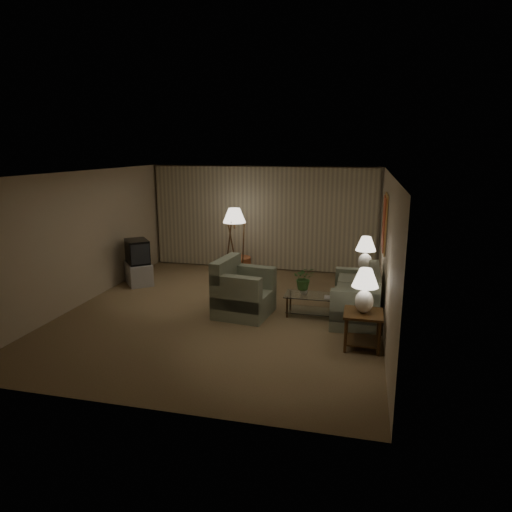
{
  "coord_description": "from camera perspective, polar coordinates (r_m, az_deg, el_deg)",
  "views": [
    {
      "loc": [
        2.57,
        -8.1,
        3.15
      ],
      "look_at": [
        0.5,
        0.6,
        1.02
      ],
      "focal_mm": 32.0,
      "sensor_mm": 36.0,
      "label": 1
    }
  ],
  "objects": [
    {
      "name": "ground",
      "position": [
        9.06,
        -3.99,
        -6.98
      ],
      "size": [
        7.0,
        7.0,
        0.0
      ],
      "primitive_type": "plane",
      "color": "olive",
      "rests_on": "ground"
    },
    {
      "name": "room_shell",
      "position": [
        10.03,
        -1.45,
        5.37
      ],
      "size": [
        6.04,
        7.02,
        2.72
      ],
      "color": "#C0AF93",
      "rests_on": "ground"
    },
    {
      "name": "sofa",
      "position": [
        8.84,
        12.3,
        -5.22
      ],
      "size": [
        1.69,
        0.85,
        0.75
      ],
      "rotation": [
        0.0,
        0.0,
        -1.57
      ],
      "color": "gray",
      "rests_on": "ground"
    },
    {
      "name": "armchair",
      "position": [
        8.77,
        -1.5,
        -4.66
      ],
      "size": [
        1.27,
        1.23,
        0.86
      ],
      "rotation": [
        0.0,
        0.0,
        1.45
      ],
      "color": "gray",
      "rests_on": "ground"
    },
    {
      "name": "side_table_near",
      "position": [
        7.55,
        13.21,
        -8.16
      ],
      "size": [
        0.61,
        0.61,
        0.6
      ],
      "color": "#361E0E",
      "rests_on": "ground"
    },
    {
      "name": "side_table_far",
      "position": [
        10.03,
        13.34,
        -2.92
      ],
      "size": [
        0.47,
        0.4,
        0.6
      ],
      "color": "#361E0E",
      "rests_on": "ground"
    },
    {
      "name": "table_lamp_near",
      "position": [
        7.35,
        13.46,
        -3.76
      ],
      "size": [
        0.42,
        0.42,
        0.72
      ],
      "color": "white",
      "rests_on": "side_table_near"
    },
    {
      "name": "table_lamp_far",
      "position": [
        9.87,
        13.54,
        0.66
      ],
      "size": [
        0.43,
        0.43,
        0.74
      ],
      "color": "white",
      "rests_on": "side_table_far"
    },
    {
      "name": "coffee_table",
      "position": [
        8.82,
        6.91,
        -5.72
      ],
      "size": [
        1.0,
        0.55,
        0.41
      ],
      "color": "silver",
      "rests_on": "ground"
    },
    {
      "name": "tv_cabinet",
      "position": [
        11.16,
        -14.46,
        -2.09
      ],
      "size": [
        1.34,
        1.34,
        0.5
      ],
      "primitive_type": "cube",
      "rotation": [
        0.0,
        0.0,
        -0.88
      ],
      "color": "#A5A5A8",
      "rests_on": "ground"
    },
    {
      "name": "crt_tv",
      "position": [
        11.03,
        -14.62,
        0.55
      ],
      "size": [
        1.11,
        1.1,
        0.56
      ],
      "primitive_type": "cube",
      "rotation": [
        0.0,
        0.0,
        -0.88
      ],
      "color": "black",
      "rests_on": "tv_cabinet"
    },
    {
      "name": "floor_lamp",
      "position": [
        11.25,
        -2.69,
        1.85
      ],
      "size": [
        0.56,
        0.56,
        1.72
      ],
      "color": "#361E0E",
      "rests_on": "ground"
    },
    {
      "name": "ottoman",
      "position": [
        11.67,
        -2.24,
        -1.17
      ],
      "size": [
        0.79,
        0.79,
        0.43
      ],
      "primitive_type": "cylinder",
      "rotation": [
        0.0,
        0.0,
        -0.27
      ],
      "color": "#A35E37",
      "rests_on": "ground"
    },
    {
      "name": "vase",
      "position": [
        8.77,
        5.97,
        -4.28
      ],
      "size": [
        0.2,
        0.2,
        0.16
      ],
      "primitive_type": "imported",
      "rotation": [
        0.0,
        0.0,
        0.33
      ],
      "color": "white",
      "rests_on": "coffee_table"
    },
    {
      "name": "flowers",
      "position": [
        8.68,
        6.02,
        -2.36
      ],
      "size": [
        0.48,
        0.44,
        0.45
      ],
      "primitive_type": "imported",
      "rotation": [
        0.0,
        0.0,
        0.26
      ],
      "color": "#417634",
      "rests_on": "vase"
    },
    {
      "name": "book",
      "position": [
        8.66,
        8.51,
        -5.11
      ],
      "size": [
        0.16,
        0.22,
        0.02
      ],
      "primitive_type": "imported",
      "rotation": [
        0.0,
        0.0,
        0.02
      ],
      "color": "olive",
      "rests_on": "coffee_table"
    }
  ]
}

